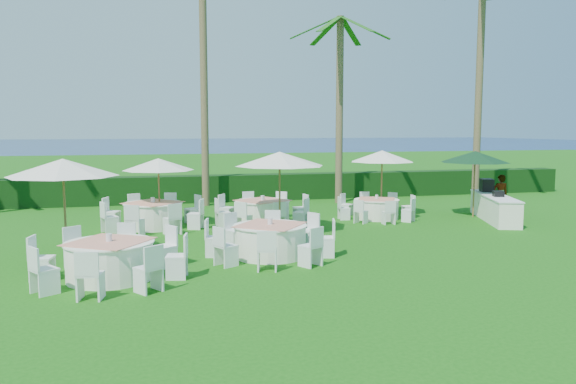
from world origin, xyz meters
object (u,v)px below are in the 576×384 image
umbrella_d (382,156)px  umbrella_green (475,157)px  umbrella_c (158,164)px  banquet_table_d (153,214)px  banquet_table_e (263,211)px  staff_person (500,195)px  banquet_table_b (270,240)px  banquet_table_f (376,208)px  umbrella_a (63,168)px  buffet_table (494,207)px  umbrella_b (280,159)px  banquet_table_a (110,259)px

umbrella_d → umbrella_green: (3.22, -1.22, -0.00)m
umbrella_c → banquet_table_d: bearing=-145.7°
banquet_table_e → staff_person: (9.17, -0.46, 0.35)m
banquet_table_b → banquet_table_f: (5.16, 5.06, -0.06)m
banquet_table_f → staff_person: size_ratio=1.83×
banquet_table_b → umbrella_green: (8.87, 4.55, 1.83)m
umbrella_a → buffet_table: size_ratio=0.69×
banquet_table_e → umbrella_b: umbrella_b is taller
banquet_table_a → banquet_table_e: bearing=52.8°
banquet_table_a → umbrella_d: bearing=36.4°
banquet_table_a → banquet_table_e: 7.87m
banquet_table_f → umbrella_a: bearing=-158.7°
umbrella_d → buffet_table: umbrella_d is taller
banquet_table_d → buffet_table: size_ratio=0.83×
umbrella_a → umbrella_green: 14.45m
banquet_table_e → umbrella_green: (8.05, -0.41, 1.83)m
banquet_table_b → umbrella_a: bearing=168.5°
umbrella_a → umbrella_b: bearing=18.9°
banquet_table_a → banquet_table_e: size_ratio=1.02×
banquet_table_b → banquet_table_d: (-2.91, 5.13, 0.01)m
banquet_table_f → staff_person: staff_person is taller
umbrella_a → umbrella_c: umbrella_a is taller
banquet_table_d → banquet_table_e: bearing=-2.6°
umbrella_a → buffet_table: (14.32, 2.63, -1.86)m
umbrella_green → staff_person: 1.85m
banquet_table_a → umbrella_d: size_ratio=1.37×
banquet_table_d → umbrella_a: 5.03m
umbrella_c → banquet_table_b: bearing=-63.0°
umbrella_d → buffet_table: size_ratio=0.62×
staff_person → banquet_table_a: bearing=33.0°
banquet_table_d → banquet_table_a: bearing=-99.0°
banquet_table_b → umbrella_green: 10.14m
banquet_table_f → buffet_table: 4.25m
banquet_table_d → staff_person: 12.92m
umbrella_b → umbrella_c: 4.28m
buffet_table → banquet_table_a: bearing=-159.2°
banquet_table_e → staff_person: staff_person is taller
buffet_table → umbrella_b: bearing=-176.4°
umbrella_c → umbrella_green: bearing=-3.6°
umbrella_d → umbrella_b: bearing=-150.6°
banquet_table_b → umbrella_d: 8.28m
banquet_table_e → umbrella_a: (-5.96, -3.92, 1.91)m
banquet_table_a → banquet_table_f: (9.09, 6.36, -0.07)m
banquet_table_b → umbrella_d: bearing=45.6°
banquet_table_f → banquet_table_b: bearing=-135.5°
umbrella_a → umbrella_c: (2.45, 4.24, -0.23)m
banquet_table_a → umbrella_green: bearing=24.6°
umbrella_a → staff_person: bearing=12.9°
staff_person → umbrella_d: bearing=-6.0°
banquet_table_a → umbrella_d: umbrella_d is taller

